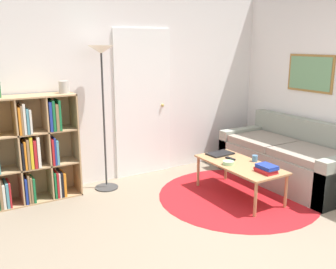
# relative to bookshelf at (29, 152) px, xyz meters

# --- Properties ---
(ground_plane) EXTENTS (14.00, 14.00, 0.00)m
(ground_plane) POSITION_rel_bookshelf_xyz_m (1.48, -2.35, -0.61)
(ground_plane) COLOR gray
(wall_back) EXTENTS (7.19, 0.11, 2.60)m
(wall_back) POSITION_rel_bookshelf_xyz_m (1.48, 0.21, 0.68)
(wall_back) COLOR silver
(wall_back) RESTS_ON ground_plane
(wall_right) EXTENTS (0.08, 5.54, 2.60)m
(wall_right) POSITION_rel_bookshelf_xyz_m (3.60, -1.08, 0.69)
(wall_right) COLOR silver
(wall_right) RESTS_ON ground_plane
(rug) EXTENTS (1.96, 1.96, 0.01)m
(rug) POSITION_rel_bookshelf_xyz_m (2.21, -1.17, -0.60)
(rug) COLOR #B2191E
(rug) RESTS_ON ground_plane
(bookshelf) EXTENTS (1.04, 0.34, 1.27)m
(bookshelf) POSITION_rel_bookshelf_xyz_m (0.00, 0.00, 0.00)
(bookshelf) COLOR tan
(bookshelf) RESTS_ON ground_plane
(floor_lamp) EXTENTS (0.32, 0.32, 1.82)m
(floor_lamp) POSITION_rel_bookshelf_xyz_m (0.91, -0.09, 0.91)
(floor_lamp) COLOR #333333
(floor_lamp) RESTS_ON ground_plane
(couch) EXTENTS (0.88, 1.86, 0.83)m
(couch) POSITION_rel_bookshelf_xyz_m (3.18, -1.11, -0.31)
(couch) COLOR gray
(couch) RESTS_ON ground_plane
(coffee_table) EXTENTS (0.55, 1.15, 0.42)m
(coffee_table) POSITION_rel_bookshelf_xyz_m (2.22, -1.17, -0.22)
(coffee_table) COLOR #AD7F51
(coffee_table) RESTS_ON ground_plane
(laptop) EXTENTS (0.35, 0.24, 0.02)m
(laptop) POSITION_rel_bookshelf_xyz_m (2.25, -0.75, -0.17)
(laptop) COLOR black
(laptop) RESTS_ON coffee_table
(bowl) EXTENTS (0.14, 0.14, 0.04)m
(bowl) POSITION_rel_bookshelf_xyz_m (2.07, -1.14, -0.16)
(bowl) COLOR #9ED193
(bowl) RESTS_ON coffee_table
(book_stack_on_table) EXTENTS (0.18, 0.23, 0.09)m
(book_stack_on_table) POSITION_rel_bookshelf_xyz_m (2.26, -1.58, -0.14)
(book_stack_on_table) COLOR #B21E23
(book_stack_on_table) RESTS_ON coffee_table
(cup) EXTENTS (0.07, 0.07, 0.08)m
(cup) POSITION_rel_bookshelf_xyz_m (2.43, -1.21, -0.15)
(cup) COLOR teal
(cup) RESTS_ON coffee_table
(remote) EXTENTS (0.05, 0.14, 0.02)m
(remote) POSITION_rel_bookshelf_xyz_m (2.23, -0.99, -0.17)
(remote) COLOR black
(remote) RESTS_ON coffee_table
(vase_on_shelf) EXTENTS (0.12, 0.12, 0.14)m
(vase_on_shelf) POSITION_rel_bookshelf_xyz_m (0.46, 0.00, 0.73)
(vase_on_shelf) COLOR #B7B2A8
(vase_on_shelf) RESTS_ON bookshelf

